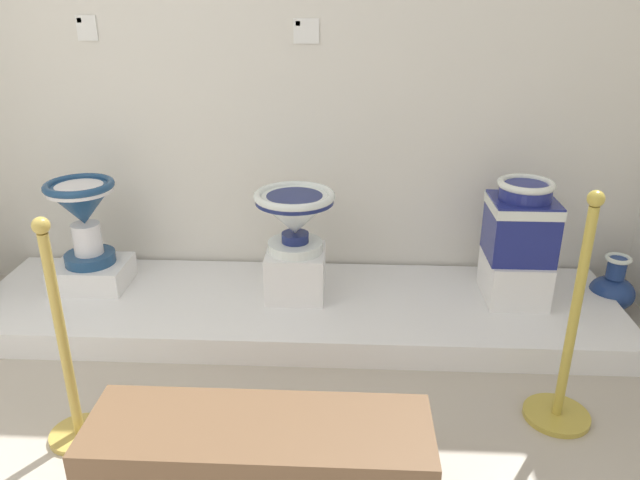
# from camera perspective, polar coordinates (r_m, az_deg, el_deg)

# --- Properties ---
(wall_back) EXTENTS (4.06, 0.06, 3.01)m
(wall_back) POSITION_cam_1_polar(r_m,az_deg,el_deg) (3.42, -1.74, 19.49)
(wall_back) COLOR silver
(wall_back) RESTS_ON ground_plane
(display_platform) EXTENTS (3.41, 0.89, 0.14)m
(display_platform) POSITION_cam_1_polar(r_m,az_deg,el_deg) (3.34, -2.11, -6.44)
(display_platform) COLOR white
(display_platform) RESTS_ON ground_plane
(plinth_block_broad_patterned) EXTENTS (0.39, 0.32, 0.14)m
(plinth_block_broad_patterned) POSITION_cam_1_polar(r_m,az_deg,el_deg) (3.64, -20.43, -2.97)
(plinth_block_broad_patterned) COLOR white
(plinth_block_broad_patterned) RESTS_ON display_platform
(antique_toilet_broad_patterned) EXTENTS (0.37, 0.37, 0.47)m
(antique_toilet_broad_patterned) POSITION_cam_1_polar(r_m,az_deg,el_deg) (3.50, -21.27, 2.68)
(antique_toilet_broad_patterned) COLOR navy
(antique_toilet_broad_patterned) RESTS_ON plinth_block_broad_patterned
(plinth_block_leftmost) EXTENTS (0.31, 0.31, 0.26)m
(plinth_block_leftmost) POSITION_cam_1_polar(r_m,az_deg,el_deg) (3.29, -2.27, -3.06)
(plinth_block_leftmost) COLOR white
(plinth_block_leftmost) RESTS_ON display_platform
(antique_toilet_leftmost) EXTENTS (0.42, 0.42, 0.33)m
(antique_toilet_leftmost) POSITION_cam_1_polar(r_m,az_deg,el_deg) (3.16, -2.37, 2.48)
(antique_toilet_leftmost) COLOR white
(antique_toilet_leftmost) RESTS_ON plinth_block_leftmost
(plinth_block_pale_glazed) EXTENTS (0.31, 0.37, 0.24)m
(plinth_block_pale_glazed) POSITION_cam_1_polar(r_m,az_deg,el_deg) (3.43, 17.62, -3.30)
(plinth_block_pale_glazed) COLOR white
(plinth_block_pale_glazed) RESTS_ON display_platform
(antique_toilet_pale_glazed) EXTENTS (0.33, 0.32, 0.42)m
(antique_toilet_pale_glazed) POSITION_cam_1_polar(r_m,az_deg,el_deg) (3.30, 18.30, 1.89)
(antique_toilet_pale_glazed) COLOR navy
(antique_toilet_pale_glazed) RESTS_ON plinth_block_pale_glazed
(info_placard_first) EXTENTS (0.11, 0.01, 0.13)m
(info_placard_first) POSITION_cam_1_polar(r_m,az_deg,el_deg) (3.66, -20.94, 18.01)
(info_placard_first) COLOR white
(info_placard_second) EXTENTS (0.13, 0.01, 0.13)m
(info_placard_second) POSITION_cam_1_polar(r_m,az_deg,el_deg) (3.38, -1.31, 18.92)
(info_placard_second) COLOR white
(decorative_vase_corner) EXTENTS (0.24, 0.24, 0.34)m
(decorative_vase_corner) POSITION_cam_1_polar(r_m,az_deg,el_deg) (3.75, 25.58, -4.26)
(decorative_vase_corner) COLOR white
(decorative_vase_corner) RESTS_ON ground_plane
(stanchion_post_near_left) EXTENTS (0.24, 0.24, 0.95)m
(stanchion_post_near_left) POSITION_cam_1_polar(r_m,az_deg,el_deg) (2.61, -22.35, -11.60)
(stanchion_post_near_left) COLOR #B99B43
(stanchion_post_near_left) RESTS_ON ground_plane
(stanchion_post_near_right) EXTENTS (0.27, 0.27, 1.01)m
(stanchion_post_near_right) POSITION_cam_1_polar(r_m,az_deg,el_deg) (2.72, 21.97, -10.44)
(stanchion_post_near_right) COLOR gold
(stanchion_post_near_right) RESTS_ON ground_plane
(museum_bench) EXTENTS (1.12, 0.36, 0.40)m
(museum_bench) POSITION_cam_1_polar(r_m,az_deg,el_deg) (2.18, -5.56, -20.77)
(museum_bench) COLOR brown
(museum_bench) RESTS_ON ground_plane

